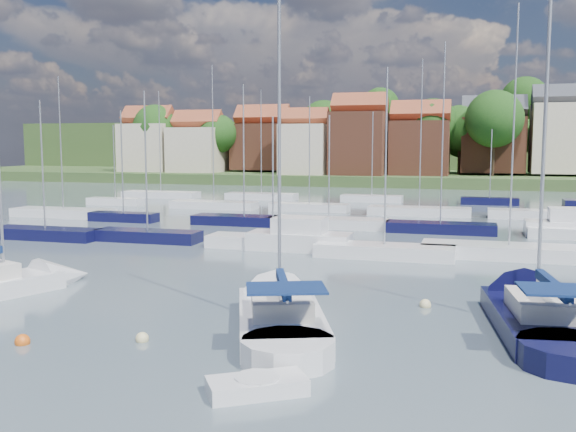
% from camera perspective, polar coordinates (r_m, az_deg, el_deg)
% --- Properties ---
extents(ground, '(260.00, 260.00, 0.00)m').
position_cam_1_polar(ground, '(62.37, 10.57, -0.29)').
color(ground, '#414D58').
rests_on(ground, ground).
extents(sailboat_left, '(5.62, 9.63, 12.83)m').
position_cam_1_polar(sailboat_left, '(34.19, -23.17, -5.64)').
color(sailboat_left, silver).
rests_on(sailboat_left, ground).
extents(sailboat_centre, '(7.15, 12.31, 16.23)m').
position_cam_1_polar(sailboat_centre, '(26.65, -0.89, -8.49)').
color(sailboat_centre, silver).
rests_on(sailboat_centre, ground).
extents(sailboat_navy, '(4.93, 12.91, 17.38)m').
position_cam_1_polar(sailboat_navy, '(28.46, 20.73, -7.95)').
color(sailboat_navy, black).
rests_on(sailboat_navy, ground).
extents(tender, '(3.11, 2.66, 0.61)m').
position_cam_1_polar(tender, '(19.23, -2.77, -14.87)').
color(tender, silver).
rests_on(tender, ground).
extents(buoy_b, '(0.55, 0.55, 0.55)m').
position_cam_1_polar(buoy_b, '(25.54, -22.52, -10.48)').
color(buoy_b, '#D85914').
rests_on(buoy_b, ground).
extents(buoy_c, '(0.49, 0.49, 0.49)m').
position_cam_1_polar(buoy_c, '(24.57, -12.83, -10.81)').
color(buoy_c, beige).
rests_on(buoy_c, ground).
extents(buoy_d, '(0.43, 0.43, 0.43)m').
position_cam_1_polar(buoy_d, '(22.52, -2.05, -12.27)').
color(buoy_d, beige).
rests_on(buoy_d, ground).
extents(buoy_e, '(0.52, 0.52, 0.52)m').
position_cam_1_polar(buoy_e, '(29.39, 12.09, -7.92)').
color(buoy_e, beige).
rests_on(buoy_e, ground).
extents(marina_field, '(79.62, 41.41, 15.93)m').
position_cam_1_polar(marina_field, '(57.37, 12.00, -0.47)').
color(marina_field, silver).
rests_on(marina_field, ground).
extents(far_shore_town, '(212.46, 90.00, 22.27)m').
position_cam_1_polar(far_shore_town, '(154.41, 14.80, 5.29)').
color(far_shore_town, '#3F542A').
rests_on(far_shore_town, ground).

